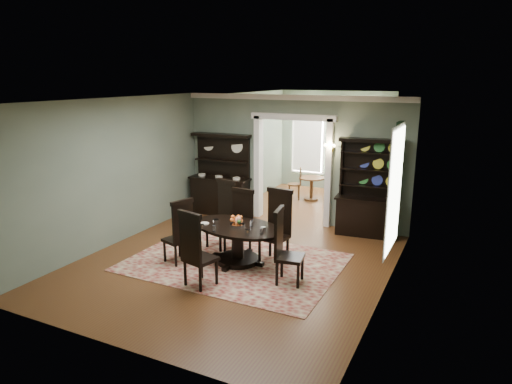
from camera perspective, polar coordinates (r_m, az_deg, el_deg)
room at (r=8.16m, az=-2.98°, el=1.31°), size 5.51×6.01×3.01m
parlor at (r=13.17m, az=8.69°, el=5.84°), size 3.51×3.50×3.01m
doorway_trim at (r=10.79m, az=4.64°, el=4.67°), size 2.08×0.25×2.57m
right_window at (r=8.13m, az=17.05°, el=0.81°), size 0.15×1.47×2.12m
wall_sconce at (r=10.30m, az=9.31°, el=5.61°), size 0.27×0.21×0.21m
rug at (r=8.69m, az=-2.71°, el=-8.76°), size 3.87×2.79×0.01m
dining_table at (r=8.53m, az=-2.32°, el=-5.63°), size 2.00×1.96×0.72m
centerpiece at (r=8.41m, az=-2.34°, el=-3.90°), size 1.34×0.86×0.22m
chair_far_left at (r=9.31m, az=-4.02°, el=-2.49°), size 0.62×0.60×1.38m
chair_far_mid at (r=8.94m, az=-1.96°, el=-3.50°), size 0.52×0.50×1.29m
chair_far_right at (r=8.57m, az=2.65°, el=-3.95°), size 0.57×0.54×1.38m
chair_end_left at (r=8.53m, az=-9.46°, el=-4.73°), size 0.56×0.57×1.25m
chair_end_right at (r=7.67m, az=3.49°, el=-6.56°), size 0.53×0.55×1.30m
chair_near at (r=7.52m, az=-7.64°, el=-6.95°), size 0.59×0.57×1.33m
sideboard at (r=11.55m, az=-4.44°, el=0.72°), size 1.56×0.60×2.03m
welsh_dresser at (r=10.23m, az=13.78°, el=-1.08°), size 1.40×0.63×2.13m
parlor_table at (r=12.93m, az=6.94°, el=0.85°), size 0.71×0.71×0.66m
parlor_chair_left at (r=12.99m, az=5.10°, el=1.19°), size 0.43×0.42×0.90m
parlor_chair_right at (r=12.48m, az=9.74°, el=0.48°), size 0.41×0.40×0.89m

